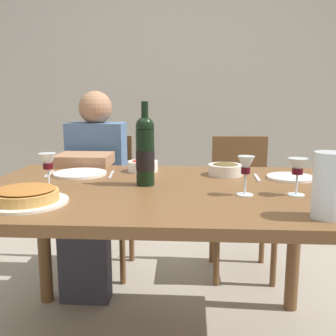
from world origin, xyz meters
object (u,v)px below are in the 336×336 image
(salad_bowl, at_px, (143,165))
(dinner_plate_left_setting, at_px, (291,177))
(chair_right, at_px, (241,195))
(wine_glass_left_diner, at_px, (246,167))
(diner_left, at_px, (93,184))
(wine_bottle, at_px, (145,151))
(water_pitcher, at_px, (330,189))
(dinner_plate_right_setting, at_px, (80,173))
(olive_bowl, at_px, (225,169))
(wine_glass_centre, at_px, (48,163))
(wine_glass_right_diner, at_px, (298,168))
(chair_left, at_px, (103,194))
(baked_tart, at_px, (26,196))
(dining_table, at_px, (160,209))

(salad_bowl, bearing_deg, dinner_plate_left_setting, -11.07)
(chair_right, bearing_deg, wine_glass_left_diner, 81.93)
(diner_left, bearing_deg, wine_glass_left_diner, 135.72)
(wine_bottle, relative_size, water_pitcher, 1.71)
(dinner_plate_right_setting, bearing_deg, salad_bowl, 20.12)
(olive_bowl, distance_m, chair_right, 0.73)
(wine_glass_centre, bearing_deg, dinner_plate_right_setting, 81.36)
(wine_glass_right_diner, bearing_deg, wine_glass_centre, 177.31)
(wine_glass_right_diner, distance_m, dinner_plate_right_setting, 0.99)
(dinner_plate_right_setting, bearing_deg, wine_bottle, -30.24)
(chair_left, bearing_deg, wine_glass_centre, 90.73)
(baked_tart, bearing_deg, dinner_plate_left_setting, 25.17)
(wine_glass_centre, bearing_deg, wine_glass_left_diner, -4.15)
(wine_glass_centre, bearing_deg, chair_left, 90.35)
(water_pitcher, bearing_deg, wine_glass_centre, 162.06)
(dinner_plate_right_setting, bearing_deg, diner_left, 96.81)
(dining_table, relative_size, wine_glass_right_diner, 10.59)
(wine_glass_left_diner, xyz_separation_m, chair_left, (-0.78, 1.01, -0.37))
(baked_tart, height_order, dinner_plate_right_setting, baked_tart)
(baked_tart, distance_m, dinner_plate_right_setting, 0.51)
(dining_table, relative_size, wine_glass_left_diner, 10.03)
(water_pitcher, xyz_separation_m, dinner_plate_right_setting, (-0.95, 0.61, -0.08))
(wine_glass_right_diner, bearing_deg, chair_left, 134.29)
(wine_bottle, distance_m, salad_bowl, 0.33)
(baked_tart, relative_size, salad_bowl, 1.94)
(wine_bottle, distance_m, water_pitcher, 0.74)
(chair_left, bearing_deg, wine_glass_right_diner, 134.67)
(wine_glass_left_diner, bearing_deg, wine_glass_centre, 175.85)
(wine_glass_right_diner, height_order, dinner_plate_left_setting, wine_glass_right_diner)
(wine_glass_left_diner, xyz_separation_m, wine_glass_centre, (-0.78, 0.06, -0.00))
(salad_bowl, relative_size, dinner_plate_right_setting, 0.60)
(chair_left, xyz_separation_m, diner_left, (-0.00, -0.24, 0.12))
(wine_bottle, height_order, baked_tart, wine_bottle)
(dinner_plate_left_setting, bearing_deg, salad_bowl, 168.93)
(wine_glass_centre, height_order, chair_right, wine_glass_centre)
(wine_glass_right_diner, bearing_deg, salad_bowl, 145.34)
(olive_bowl, relative_size, chair_left, 0.19)
(olive_bowl, xyz_separation_m, wine_glass_right_diner, (0.24, -0.37, 0.07))
(wine_glass_left_diner, bearing_deg, water_pitcher, -50.57)
(diner_left, bearing_deg, chair_left, -89.94)
(dining_table, xyz_separation_m, diner_left, (-0.45, 0.67, -0.05))
(wine_glass_left_diner, distance_m, dinner_plate_left_setting, 0.41)
(salad_bowl, relative_size, diner_left, 0.13)
(baked_tart, bearing_deg, wine_glass_centre, 89.70)
(chair_right, bearing_deg, wine_glass_centre, 45.76)
(salad_bowl, xyz_separation_m, diner_left, (-0.34, 0.32, -0.18))
(water_pitcher, xyz_separation_m, dinner_plate_left_setting, (0.03, 0.58, -0.08))
(wine_glass_left_diner, bearing_deg, dinner_plate_right_setting, 154.70)
(olive_bowl, bearing_deg, chair_right, 76.31)
(wine_bottle, bearing_deg, dinner_plate_left_setting, 14.55)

